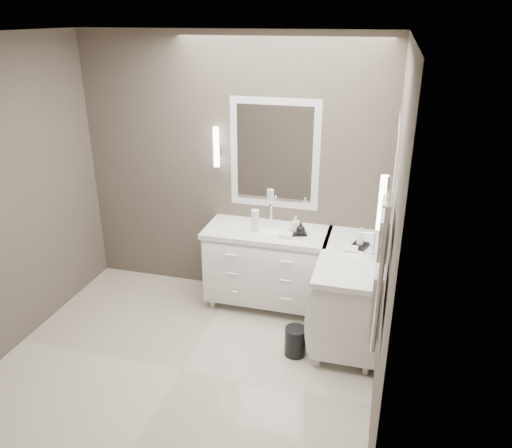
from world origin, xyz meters
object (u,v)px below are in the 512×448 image
(vanity_back, at_px, (267,263))
(waste_bin, at_px, (295,341))
(vanity_right, at_px, (351,290))
(towel_ladder, at_px, (380,270))

(vanity_back, height_order, waste_bin, vanity_back)
(vanity_right, bearing_deg, towel_ladder, -80.16)
(vanity_back, xyz_separation_m, waste_bin, (0.45, -0.75, -0.35))
(waste_bin, bearing_deg, towel_ladder, -53.27)
(vanity_back, relative_size, towel_ladder, 1.38)
(vanity_right, bearing_deg, vanity_back, 159.62)
(vanity_right, relative_size, towel_ladder, 1.38)
(vanity_right, distance_m, waste_bin, 0.70)
(waste_bin, bearing_deg, vanity_back, 120.85)
(vanity_back, bearing_deg, vanity_right, -20.38)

